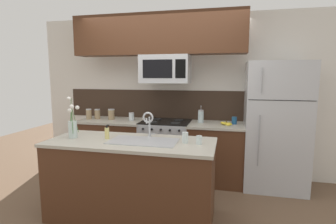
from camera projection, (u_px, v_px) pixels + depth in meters
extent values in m
plane|color=brown|center=(150.00, 203.00, 3.39)|extent=(10.00, 10.00, 0.00)
cube|color=silver|center=(189.00, 96.00, 4.37)|extent=(5.20, 0.10, 2.60)
cube|color=#332319|center=(170.00, 105.00, 4.41)|extent=(3.65, 0.01, 0.48)
cube|color=#4C2B19|center=(114.00, 147.00, 4.39)|extent=(1.04, 0.62, 0.88)
cube|color=#B2AD9E|center=(113.00, 121.00, 4.33)|extent=(1.07, 0.65, 0.03)
cube|color=#4C2B19|center=(216.00, 154.00, 4.02)|extent=(0.81, 0.62, 0.88)
cube|color=#B2AD9E|center=(216.00, 125.00, 3.95)|extent=(0.84, 0.65, 0.03)
cube|color=#B7BABF|center=(166.00, 150.00, 4.19)|extent=(0.76, 0.62, 0.91)
cube|color=black|center=(166.00, 122.00, 4.13)|extent=(0.76, 0.62, 0.01)
cylinder|color=black|center=(152.00, 122.00, 4.03)|extent=(0.15, 0.15, 0.01)
cylinder|color=black|center=(175.00, 123.00, 3.95)|extent=(0.15, 0.15, 0.01)
cylinder|color=black|center=(157.00, 119.00, 4.30)|extent=(0.15, 0.15, 0.01)
cylinder|color=black|center=(179.00, 120.00, 4.22)|extent=(0.15, 0.15, 0.01)
cylinder|color=black|center=(143.00, 129.00, 3.88)|extent=(0.03, 0.02, 0.03)
cylinder|color=black|center=(152.00, 129.00, 3.85)|extent=(0.03, 0.02, 0.03)
cylinder|color=black|center=(161.00, 130.00, 3.82)|extent=(0.03, 0.02, 0.03)
cylinder|color=black|center=(170.00, 130.00, 3.79)|extent=(0.03, 0.02, 0.03)
cylinder|color=black|center=(179.00, 131.00, 3.76)|extent=(0.03, 0.02, 0.03)
cube|color=#B7BABF|center=(166.00, 69.00, 3.99)|extent=(0.74, 0.40, 0.42)
cube|color=black|center=(157.00, 69.00, 3.82)|extent=(0.45, 0.00, 0.27)
cube|color=black|center=(180.00, 69.00, 3.74)|extent=(0.15, 0.00, 0.27)
cube|color=#4C2B19|center=(158.00, 35.00, 3.92)|extent=(2.61, 0.34, 0.60)
cube|color=#B7BABF|center=(275.00, 126.00, 3.78)|extent=(0.86, 0.72, 1.83)
cube|color=black|center=(282.00, 100.00, 3.38)|extent=(0.82, 0.00, 0.01)
cylinder|color=#99999E|center=(262.00, 80.00, 3.38)|extent=(0.01, 0.01, 0.33)
cylinder|color=#99999E|center=(259.00, 141.00, 3.50)|extent=(0.01, 0.01, 0.70)
cylinder|color=#997F5B|center=(89.00, 114.00, 4.38)|extent=(0.09, 0.09, 0.16)
cylinder|color=#B2B2B7|center=(89.00, 109.00, 4.37)|extent=(0.09, 0.09, 0.02)
cylinder|color=#997F5B|center=(97.00, 114.00, 4.41)|extent=(0.09, 0.09, 0.15)
cylinder|color=#B2B2B7|center=(97.00, 110.00, 4.40)|extent=(0.09, 0.09, 0.02)
cylinder|color=#997F5B|center=(111.00, 115.00, 4.35)|extent=(0.10, 0.10, 0.16)
cylinder|color=#B2B2B7|center=(111.00, 110.00, 4.34)|extent=(0.10, 0.10, 0.02)
cylinder|color=silver|center=(132.00, 117.00, 4.26)|extent=(0.09, 0.09, 0.11)
cylinder|color=#B2B2B7|center=(131.00, 113.00, 4.26)|extent=(0.09, 0.09, 0.01)
ellipsoid|color=yellow|center=(225.00, 124.00, 3.85)|extent=(0.16, 0.14, 0.06)
ellipsoid|color=yellow|center=(226.00, 124.00, 3.87)|extent=(0.17, 0.10, 0.05)
ellipsoid|color=yellow|center=(226.00, 124.00, 3.85)|extent=(0.18, 0.05, 0.05)
ellipsoid|color=yellow|center=(227.00, 124.00, 3.86)|extent=(0.18, 0.07, 0.06)
ellipsoid|color=yellow|center=(227.00, 124.00, 3.85)|extent=(0.17, 0.11, 0.06)
ellipsoid|color=yellow|center=(227.00, 124.00, 3.86)|extent=(0.15, 0.14, 0.05)
cylinder|color=brown|center=(226.00, 122.00, 3.85)|extent=(0.02, 0.02, 0.03)
cylinder|color=silver|center=(201.00, 117.00, 4.05)|extent=(0.09, 0.09, 0.18)
cylinder|color=#A3A3AA|center=(201.00, 111.00, 4.04)|extent=(0.08, 0.08, 0.02)
cylinder|color=#A3A3AA|center=(201.00, 108.00, 4.03)|extent=(0.01, 0.01, 0.05)
sphere|color=#A3A3AA|center=(201.00, 106.00, 4.03)|extent=(0.02, 0.02, 0.02)
cylinder|color=#1E5184|center=(234.00, 120.00, 3.93)|extent=(0.08, 0.08, 0.11)
cube|color=#4C2B19|center=(132.00, 181.00, 3.01)|extent=(1.86, 0.74, 0.88)
cube|color=#B2AD9E|center=(131.00, 142.00, 2.95)|extent=(1.89, 0.77, 0.03)
cube|color=#ADAFB5|center=(143.00, 141.00, 2.91)|extent=(0.76, 0.41, 0.01)
cube|color=#ADAFB5|center=(129.00, 147.00, 2.96)|extent=(0.30, 0.31, 0.15)
cube|color=#ADAFB5|center=(158.00, 149.00, 2.88)|extent=(0.30, 0.31, 0.15)
cylinder|color=#B7BABF|center=(150.00, 136.00, 3.15)|extent=(0.04, 0.04, 0.02)
cylinder|color=#B7BABF|center=(149.00, 126.00, 3.13)|extent=(0.02, 0.02, 0.22)
torus|color=#B7BABF|center=(148.00, 117.00, 3.06)|extent=(0.13, 0.02, 0.13)
cylinder|color=#B7BABF|center=(147.00, 121.00, 3.01)|extent=(0.02, 0.02, 0.06)
cube|color=#B7BABF|center=(152.00, 134.00, 3.13)|extent=(0.07, 0.01, 0.01)
cylinder|color=#DBCC75|center=(107.00, 133.00, 3.03)|extent=(0.05, 0.05, 0.13)
cylinder|color=black|center=(107.00, 127.00, 3.02)|extent=(0.02, 0.02, 0.02)
cube|color=black|center=(108.00, 125.00, 3.01)|extent=(0.03, 0.01, 0.01)
cylinder|color=silver|center=(185.00, 138.00, 2.84)|extent=(0.07, 0.07, 0.12)
cylinder|color=silver|center=(199.00, 140.00, 2.79)|extent=(0.06, 0.06, 0.09)
cylinder|color=silver|center=(73.00, 129.00, 3.08)|extent=(0.10, 0.10, 0.20)
cylinder|color=silver|center=(73.00, 135.00, 3.08)|extent=(0.09, 0.09, 0.06)
cylinder|color=#386B2D|center=(75.00, 120.00, 3.07)|extent=(0.06, 0.03, 0.29)
sphere|color=white|center=(77.00, 108.00, 3.06)|extent=(0.05, 0.05, 0.05)
cylinder|color=#386B2D|center=(71.00, 116.00, 3.04)|extent=(0.02, 0.03, 0.40)
sphere|color=white|center=(69.00, 99.00, 3.00)|extent=(0.04, 0.04, 0.04)
cylinder|color=#386B2D|center=(72.00, 120.00, 3.02)|extent=(0.05, 0.07, 0.31)
sphere|color=white|center=(72.00, 107.00, 2.96)|extent=(0.05, 0.05, 0.05)
cylinder|color=#386B2D|center=(71.00, 122.00, 3.05)|extent=(0.01, 0.04, 0.26)
sphere|color=white|center=(70.00, 111.00, 3.01)|extent=(0.05, 0.05, 0.05)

